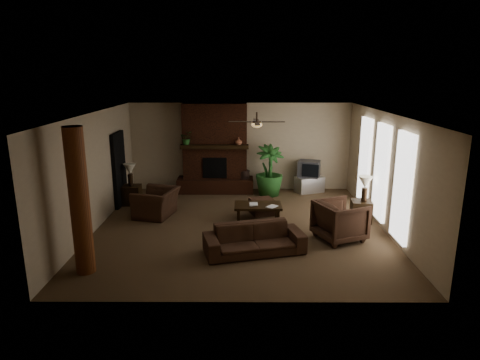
{
  "coord_description": "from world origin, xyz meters",
  "views": [
    {
      "loc": [
        0.04,
        -9.73,
        3.72
      ],
      "look_at": [
        0.0,
        0.4,
        1.1
      ],
      "focal_mm": 31.24,
      "sensor_mm": 36.0,
      "label": 1
    }
  ],
  "objects_px": {
    "ottoman": "(262,206)",
    "lamp_left": "(130,171)",
    "armchair_left": "(156,198)",
    "armchair_right": "(340,219)",
    "lamp_right": "(365,184)",
    "side_table_left": "(132,195)",
    "sofa": "(254,235)",
    "log_column": "(80,202)",
    "side_table_right": "(361,211)",
    "floor_vase": "(244,179)",
    "tv_stand": "(309,184)",
    "floor_plant": "(269,181)",
    "coffee_table": "(258,207)"
  },
  "relations": [
    {
      "from": "floor_vase",
      "to": "side_table_right",
      "type": "xyz_separation_m",
      "value": [
        2.97,
        -2.7,
        -0.16
      ]
    },
    {
      "from": "log_column",
      "to": "side_table_right",
      "type": "distance_m",
      "value": 6.77
    },
    {
      "from": "armchair_right",
      "to": "lamp_right",
      "type": "relative_size",
      "value": 1.53
    },
    {
      "from": "armchair_right",
      "to": "floor_plant",
      "type": "relative_size",
      "value": 0.64
    },
    {
      "from": "ottoman",
      "to": "lamp_left",
      "type": "relative_size",
      "value": 0.92
    },
    {
      "from": "lamp_right",
      "to": "sofa",
      "type": "bearing_deg",
      "value": -146.12
    },
    {
      "from": "tv_stand",
      "to": "floor_plant",
      "type": "height_order",
      "value": "floor_plant"
    },
    {
      "from": "lamp_left",
      "to": "side_table_right",
      "type": "bearing_deg",
      "value": -12.84
    },
    {
      "from": "tv_stand",
      "to": "armchair_right",
      "type": "bearing_deg",
      "value": -110.62
    },
    {
      "from": "floor_vase",
      "to": "side_table_left",
      "type": "bearing_deg",
      "value": -158.84
    },
    {
      "from": "side_table_left",
      "to": "ottoman",
      "type": "bearing_deg",
      "value": -12.64
    },
    {
      "from": "armchair_left",
      "to": "lamp_left",
      "type": "distance_m",
      "value": 1.47
    },
    {
      "from": "log_column",
      "to": "lamp_left",
      "type": "bearing_deg",
      "value": 92.7
    },
    {
      "from": "armchair_left",
      "to": "tv_stand",
      "type": "height_order",
      "value": "armchair_left"
    },
    {
      "from": "floor_vase",
      "to": "lamp_left",
      "type": "distance_m",
      "value": 3.57
    },
    {
      "from": "sofa",
      "to": "tv_stand",
      "type": "distance_m",
      "value": 5.04
    },
    {
      "from": "armchair_right",
      "to": "tv_stand",
      "type": "height_order",
      "value": "armchair_right"
    },
    {
      "from": "floor_plant",
      "to": "lamp_right",
      "type": "relative_size",
      "value": 2.41
    },
    {
      "from": "floor_vase",
      "to": "lamp_right",
      "type": "relative_size",
      "value": 1.18
    },
    {
      "from": "armchair_left",
      "to": "lamp_left",
      "type": "xyz_separation_m",
      "value": [
        -0.93,
        1.02,
        0.51
      ]
    },
    {
      "from": "sofa",
      "to": "armchair_right",
      "type": "height_order",
      "value": "armchair_right"
    },
    {
      "from": "coffee_table",
      "to": "lamp_left",
      "type": "height_order",
      "value": "lamp_left"
    },
    {
      "from": "lamp_right",
      "to": "armchair_left",
      "type": "bearing_deg",
      "value": 175.33
    },
    {
      "from": "ottoman",
      "to": "side_table_left",
      "type": "xyz_separation_m",
      "value": [
        -3.74,
        0.84,
        0.08
      ]
    },
    {
      "from": "armchair_right",
      "to": "floor_vase",
      "type": "height_order",
      "value": "armchair_right"
    },
    {
      "from": "log_column",
      "to": "side_table_left",
      "type": "xyz_separation_m",
      "value": [
        -0.19,
        4.26,
        -1.12
      ]
    },
    {
      "from": "armchair_left",
      "to": "tv_stand",
      "type": "distance_m",
      "value": 5.01
    },
    {
      "from": "armchair_right",
      "to": "floor_plant",
      "type": "xyz_separation_m",
      "value": [
        -1.39,
        3.58,
        -0.06
      ]
    },
    {
      "from": "coffee_table",
      "to": "lamp_right",
      "type": "xyz_separation_m",
      "value": [
        2.69,
        -0.08,
        0.63
      ]
    },
    {
      "from": "armchair_left",
      "to": "ottoman",
      "type": "relative_size",
      "value": 1.87
    },
    {
      "from": "lamp_left",
      "to": "side_table_right",
      "type": "relative_size",
      "value": 1.18
    },
    {
      "from": "sofa",
      "to": "lamp_right",
      "type": "xyz_separation_m",
      "value": [
        2.84,
        1.91,
        0.59
      ]
    },
    {
      "from": "floor_vase",
      "to": "lamp_left",
      "type": "relative_size",
      "value": 1.18
    },
    {
      "from": "ottoman",
      "to": "side_table_right",
      "type": "xyz_separation_m",
      "value": [
        2.5,
        -0.6,
        0.08
      ]
    },
    {
      "from": "log_column",
      "to": "side_table_right",
      "type": "relative_size",
      "value": 5.09
    },
    {
      "from": "side_table_left",
      "to": "lamp_right",
      "type": "xyz_separation_m",
      "value": [
        6.29,
        -1.47,
        0.73
      ]
    },
    {
      "from": "floor_plant",
      "to": "side_table_left",
      "type": "relative_size",
      "value": 2.85
    },
    {
      "from": "side_table_right",
      "to": "lamp_right",
      "type": "relative_size",
      "value": 0.85
    },
    {
      "from": "sofa",
      "to": "armchair_right",
      "type": "bearing_deg",
      "value": 6.42
    },
    {
      "from": "log_column",
      "to": "sofa",
      "type": "bearing_deg",
      "value": 15.16
    },
    {
      "from": "log_column",
      "to": "lamp_right",
      "type": "xyz_separation_m",
      "value": [
        6.1,
        2.79,
        -0.4
      ]
    },
    {
      "from": "coffee_table",
      "to": "ottoman",
      "type": "bearing_deg",
      "value": 75.55
    },
    {
      "from": "log_column",
      "to": "side_table_left",
      "type": "relative_size",
      "value": 5.09
    },
    {
      "from": "floor_vase",
      "to": "side_table_right",
      "type": "height_order",
      "value": "floor_vase"
    },
    {
      "from": "armchair_left",
      "to": "floor_vase",
      "type": "bearing_deg",
      "value": 148.11
    },
    {
      "from": "side_table_right",
      "to": "coffee_table",
      "type": "bearing_deg",
      "value": 178.89
    },
    {
      "from": "ottoman",
      "to": "side_table_right",
      "type": "bearing_deg",
      "value": -13.44
    },
    {
      "from": "armchair_right",
      "to": "side_table_right",
      "type": "xyz_separation_m",
      "value": [
        0.82,
        1.2,
        -0.22
      ]
    },
    {
      "from": "lamp_left",
      "to": "side_table_right",
      "type": "xyz_separation_m",
      "value": [
        6.25,
        -1.43,
        -0.73
      ]
    },
    {
      "from": "log_column",
      "to": "sofa",
      "type": "height_order",
      "value": "log_column"
    }
  ]
}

